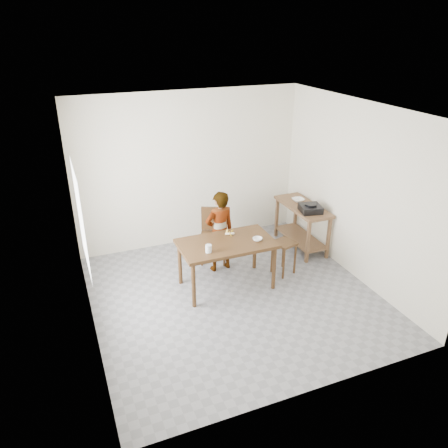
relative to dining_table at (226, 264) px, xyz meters
name	(u,v)px	position (x,y,z in m)	size (l,w,h in m)	color
floor	(234,297)	(0.00, -0.30, -0.40)	(4.00, 4.00, 0.04)	gray
ceiling	(236,109)	(0.00, -0.30, 2.35)	(4.00, 4.00, 0.04)	white
wall_back	(189,169)	(0.00, 1.72, 0.98)	(4.00, 0.04, 2.70)	white
wall_front	(318,289)	(0.00, -2.32, 0.98)	(4.00, 0.04, 2.70)	white
wall_left	(80,237)	(-2.02, -0.30, 0.98)	(0.04, 4.00, 2.70)	white
wall_right	(358,192)	(2.02, -0.30, 0.98)	(0.04, 4.00, 2.70)	white
window_pane	(81,219)	(-1.97, -0.10, 1.12)	(0.02, 1.10, 1.30)	white
dining_table	(226,264)	(0.00, 0.00, 0.00)	(1.40, 0.80, 0.75)	#432A14
prep_counter	(301,226)	(1.72, 0.70, 0.03)	(0.50, 1.20, 0.80)	brown
child	(220,232)	(0.09, 0.52, 0.30)	(0.49, 0.32, 1.35)	silver
dining_chair	(214,236)	(0.10, 0.81, 0.07)	(0.43, 0.43, 0.89)	#432A14
stool	(283,257)	(0.99, 0.02, -0.10)	(0.31, 0.31, 0.55)	#432A14
glass_tumbler	(208,249)	(-0.35, -0.19, 0.43)	(0.09, 0.09, 0.11)	silver
small_bowl	(257,239)	(0.44, -0.13, 0.40)	(0.14, 0.14, 0.05)	white
banana	(230,233)	(0.13, 0.20, 0.40)	(0.16, 0.11, 0.06)	#FACF58
serving_bowl	(298,200)	(1.73, 0.89, 0.45)	(0.21, 0.21, 0.05)	white
gas_burner	(310,209)	(1.68, 0.42, 0.48)	(0.34, 0.34, 0.11)	black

